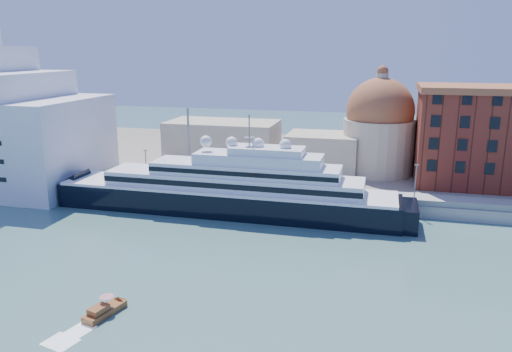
# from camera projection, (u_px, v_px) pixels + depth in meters

# --- Properties ---
(ground) EXTENTS (400.00, 400.00, 0.00)m
(ground) POSITION_uv_depth(u_px,v_px,m) (230.00, 259.00, 81.44)
(ground) COLOR #386160
(ground) RESTS_ON ground
(quay) EXTENTS (180.00, 10.00, 2.50)m
(quay) POSITION_uv_depth(u_px,v_px,m) (274.00, 195.00, 113.04)
(quay) COLOR gray
(quay) RESTS_ON ground
(land) EXTENTS (260.00, 72.00, 2.00)m
(land) POSITION_uv_depth(u_px,v_px,m) (303.00, 158.00, 151.59)
(land) COLOR slate
(land) RESTS_ON ground
(quay_fence) EXTENTS (180.00, 0.10, 1.20)m
(quay_fence) POSITION_uv_depth(u_px,v_px,m) (270.00, 192.00, 108.36)
(quay_fence) COLOR slate
(quay_fence) RESTS_ON quay
(superyacht) EXTENTS (81.23, 11.26, 24.28)m
(superyacht) POSITION_uv_depth(u_px,v_px,m) (214.00, 192.00, 104.55)
(superyacht) COLOR black
(superyacht) RESTS_ON ground
(service_barge) EXTENTS (14.41, 8.87, 3.08)m
(service_barge) POSITION_uv_depth(u_px,v_px,m) (70.00, 197.00, 112.51)
(service_barge) COLOR white
(service_barge) RESTS_ON ground
(water_taxi) EXTENTS (3.49, 6.42, 2.90)m
(water_taxi) POSITION_uv_depth(u_px,v_px,m) (104.00, 310.00, 64.19)
(water_taxi) COLOR brown
(water_taxi) RESTS_ON ground
(church) EXTENTS (66.00, 18.00, 25.50)m
(church) POSITION_uv_depth(u_px,v_px,m) (318.00, 137.00, 131.37)
(church) COLOR beige
(church) RESTS_ON land
(lamp_posts) EXTENTS (120.80, 2.40, 18.00)m
(lamp_posts) POSITION_uv_depth(u_px,v_px,m) (218.00, 156.00, 112.33)
(lamp_posts) COLOR slate
(lamp_posts) RESTS_ON quay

